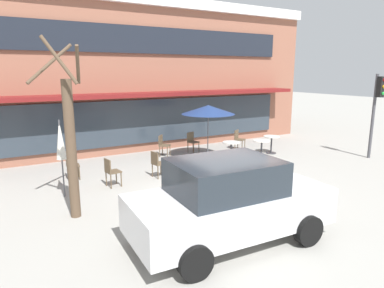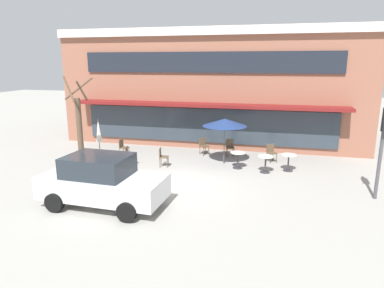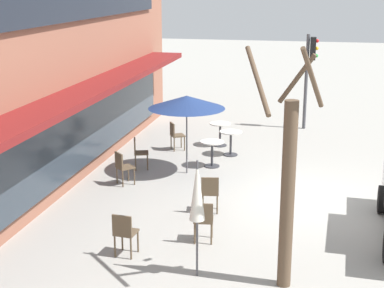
% 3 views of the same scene
% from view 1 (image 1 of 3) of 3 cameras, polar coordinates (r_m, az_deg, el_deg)
% --- Properties ---
extents(ground_plane, '(80.00, 80.00, 0.00)m').
position_cam_1_polar(ground_plane, '(10.39, 5.75, -7.67)').
color(ground_plane, '#9E9B93').
extents(building_facade, '(17.49, 9.10, 6.64)m').
position_cam_1_polar(building_facade, '(18.80, -12.26, 11.21)').
color(building_facade, '#935B47').
rests_on(building_facade, ground).
extents(cafe_table_near_wall, '(0.70, 0.70, 0.76)m').
position_cam_1_polar(cafe_table_near_wall, '(14.16, 11.52, -0.37)').
color(cafe_table_near_wall, '#333338').
rests_on(cafe_table_near_wall, ground).
extents(cafe_table_streetside, '(0.70, 0.70, 0.76)m').
position_cam_1_polar(cafe_table_streetside, '(15.18, 13.10, 0.39)').
color(cafe_table_streetside, '#333338').
rests_on(cafe_table_streetside, ground).
extents(cafe_table_by_tree, '(0.70, 0.70, 0.76)m').
position_cam_1_polar(cafe_table_by_tree, '(13.65, 6.55, -0.66)').
color(cafe_table_by_tree, '#333338').
rests_on(cafe_table_by_tree, ground).
extents(patio_umbrella_green_folded, '(2.10, 2.10, 2.20)m').
position_cam_1_polar(patio_umbrella_green_folded, '(13.47, 2.71, 5.74)').
color(patio_umbrella_green_folded, '#4C4C51').
rests_on(patio_umbrella_green_folded, ground).
extents(patio_umbrella_cream_folded, '(0.28, 0.28, 2.20)m').
position_cam_1_polar(patio_umbrella_cream_folded, '(10.08, -21.09, 0.56)').
color(patio_umbrella_cream_folded, '#4C4C51').
rests_on(patio_umbrella_cream_folded, ground).
extents(cafe_chair_0, '(0.44, 0.44, 0.89)m').
position_cam_1_polar(cafe_chair_0, '(11.87, -19.61, -3.17)').
color(cafe_chair_0, brown).
rests_on(cafe_chair_0, ground).
extents(cafe_chair_1, '(0.50, 0.50, 0.89)m').
position_cam_1_polar(cafe_chair_1, '(14.96, 0.02, 0.57)').
color(cafe_chair_1, brown).
rests_on(cafe_chair_1, ground).
extents(cafe_chair_2, '(0.45, 0.45, 0.89)m').
position_cam_1_polar(cafe_chair_2, '(10.78, -13.36, -4.29)').
color(cafe_chair_2, brown).
rests_on(cafe_chair_2, ground).
extents(cafe_chair_3, '(0.55, 0.55, 0.89)m').
position_cam_1_polar(cafe_chair_3, '(15.65, 7.76, 0.97)').
color(cafe_chair_3, brown).
rests_on(cafe_chair_3, ground).
extents(cafe_chair_4, '(0.57, 0.57, 0.89)m').
position_cam_1_polar(cafe_chair_4, '(14.33, -4.86, 0.01)').
color(cafe_chair_4, brown).
rests_on(cafe_chair_4, ground).
extents(cafe_chair_5, '(0.46, 0.46, 0.89)m').
position_cam_1_polar(cafe_chair_5, '(11.46, -5.80, -3.05)').
color(cafe_chair_5, brown).
rests_on(cafe_chair_5, ground).
extents(parked_sedan, '(4.27, 2.15, 1.76)m').
position_cam_1_polar(parked_sedan, '(7.16, 6.17, -9.42)').
color(parked_sedan, silver).
rests_on(parked_sedan, ground).
extents(street_tree, '(1.19, 1.35, 4.25)m').
position_cam_1_polar(street_tree, '(8.52, -19.66, 0.45)').
color(street_tree, brown).
rests_on(street_tree, ground).
extents(traffic_light_pole, '(0.26, 0.44, 3.40)m').
position_cam_1_polar(traffic_light_pole, '(15.52, 28.45, 6.15)').
color(traffic_light_pole, '#47474C').
rests_on(traffic_light_pole, ground).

